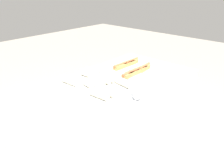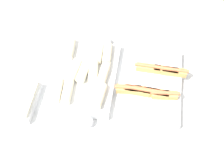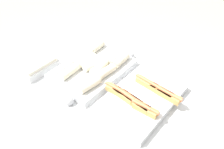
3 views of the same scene
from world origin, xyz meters
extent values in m
cube|color=silver|center=(0.00, 0.00, 0.47)|extent=(1.48, 0.78, 0.95)
cube|color=silver|center=(0.23, 0.00, 0.97)|extent=(0.34, 0.52, 0.05)
cube|color=tan|center=(0.20, 0.09, 1.02)|extent=(0.14, 0.05, 0.04)
cylinder|color=#D66B42|center=(0.20, 0.09, 1.04)|extent=(0.16, 0.03, 0.02)
cube|color=tan|center=(0.35, 0.08, 1.02)|extent=(0.14, 0.05, 0.04)
cylinder|color=#D66B42|center=(0.35, 0.08, 1.04)|extent=(0.16, 0.02, 0.02)
cube|color=tan|center=(0.30, -0.09, 1.02)|extent=(0.15, 0.06, 0.04)
cylinder|color=#D66B42|center=(0.30, -0.09, 1.04)|extent=(0.16, 0.04, 0.02)
cube|color=tan|center=(0.15, -0.08, 1.02)|extent=(0.15, 0.05, 0.04)
cylinder|color=#D66B42|center=(0.15, -0.08, 1.04)|extent=(0.16, 0.03, 0.02)
cube|color=tan|center=(0.25, -0.08, 1.02)|extent=(0.15, 0.05, 0.04)
cylinder|color=#D66B42|center=(0.25, -0.08, 1.04)|extent=(0.16, 0.03, 0.02)
cube|color=tan|center=(0.30, 0.08, 1.02)|extent=(0.15, 0.05, 0.04)
cylinder|color=#D66B42|center=(0.30, 0.08, 1.04)|extent=(0.16, 0.03, 0.02)
cube|color=tan|center=(0.10, -0.08, 1.02)|extent=(0.15, 0.05, 0.04)
cylinder|color=#D66B42|center=(0.10, -0.08, 1.04)|extent=(0.16, 0.03, 0.02)
cube|color=tan|center=(0.20, -0.08, 1.02)|extent=(0.15, 0.05, 0.04)
cylinder|color=#D66B42|center=(0.20, -0.08, 1.04)|extent=(0.16, 0.03, 0.02)
cube|color=silver|center=(-0.18, 0.00, 0.97)|extent=(0.38, 0.53, 0.05)
cylinder|color=beige|center=(-0.24, 0.00, 1.03)|extent=(0.07, 0.15, 0.05)
cylinder|color=beige|center=(-0.06, 0.15, 1.03)|extent=(0.06, 0.15, 0.05)
cylinder|color=beige|center=(-0.30, -0.15, 1.03)|extent=(0.06, 0.15, 0.05)
cylinder|color=beige|center=(-0.12, 0.15, 1.03)|extent=(0.06, 0.15, 0.05)
cylinder|color=beige|center=(-0.30, 0.16, 1.03)|extent=(0.06, 0.15, 0.05)
cylinder|color=beige|center=(-0.06, -0.01, 1.03)|extent=(0.07, 0.15, 0.05)
cylinder|color=beige|center=(-0.05, -0.15, 1.03)|extent=(0.07, 0.15, 0.05)
cylinder|color=beige|center=(-0.12, 0.00, 1.03)|extent=(0.07, 0.15, 0.05)
cylinder|color=beige|center=(-0.24, -0.15, 1.03)|extent=(0.06, 0.15, 0.05)
cylinder|color=beige|center=(-0.18, 0.00, 1.03)|extent=(0.07, 0.15, 0.05)
cube|color=silver|center=(-0.55, -0.22, 0.97)|extent=(0.29, 0.25, 0.05)
cube|color=silver|center=(-0.55, -0.22, 1.01)|extent=(0.26, 0.23, 0.02)
cylinder|color=#B2B5BA|center=(-0.20, -0.30, 0.95)|extent=(0.23, 0.02, 0.01)
sphere|color=#B2B5BA|center=(-0.09, -0.30, 0.98)|extent=(0.05, 0.05, 0.05)
cylinder|color=#B2B5BA|center=(-0.20, 0.30, 0.95)|extent=(0.25, 0.03, 0.01)
sphere|color=#B2B5BA|center=(-0.08, 0.30, 0.98)|extent=(0.05, 0.05, 0.05)
camera|label=1|loc=(-1.16, -1.05, 1.68)|focal=35.00mm
camera|label=2|loc=(0.15, -1.06, 2.49)|focal=50.00mm
camera|label=3|loc=(0.66, -0.78, 1.95)|focal=35.00mm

